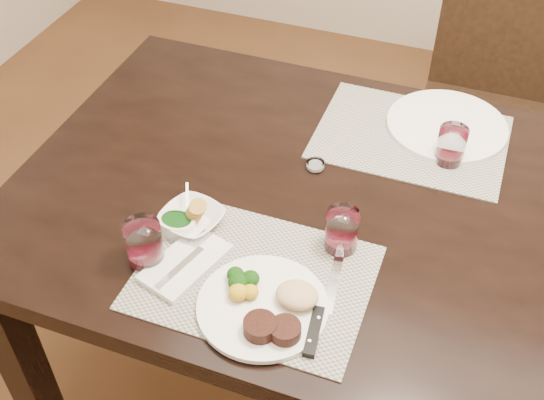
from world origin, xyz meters
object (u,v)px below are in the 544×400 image
(cracker_bowl, at_px, (192,218))
(far_plate, at_px, (447,125))
(steak_knife, at_px, (319,319))
(wine_glass_near, at_px, (342,232))
(chair_far, at_px, (488,93))
(dinner_plate, at_px, (268,306))

(cracker_bowl, relative_size, far_plate, 0.52)
(steak_knife, height_order, wine_glass_near, wine_glass_near)
(chair_far, xyz_separation_m, wine_glass_near, (-0.22, -1.07, 0.29))
(cracker_bowl, relative_size, wine_glass_near, 1.64)
(steak_knife, height_order, cracker_bowl, cracker_bowl)
(steak_knife, bearing_deg, wine_glass_near, 87.37)
(wine_glass_near, bearing_deg, steak_knife, -85.49)
(cracker_bowl, bearing_deg, chair_far, 64.43)
(wine_glass_near, bearing_deg, chair_far, 78.47)
(chair_far, height_order, wine_glass_near, chair_far)
(chair_far, distance_m, far_plate, 0.64)
(steak_knife, xyz_separation_m, cracker_bowl, (-0.33, 0.15, 0.01))
(dinner_plate, relative_size, steak_knife, 0.97)
(chair_far, height_order, dinner_plate, chair_far)
(chair_far, relative_size, steak_knife, 3.47)
(steak_knife, relative_size, far_plate, 0.87)
(dinner_plate, bearing_deg, far_plate, 88.39)
(dinner_plate, height_order, steak_knife, dinner_plate)
(dinner_plate, height_order, cracker_bowl, cracker_bowl)
(cracker_bowl, distance_m, far_plate, 0.70)
(wine_glass_near, bearing_deg, far_plate, 74.20)
(wine_glass_near, height_order, far_plate, wine_glass_near)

